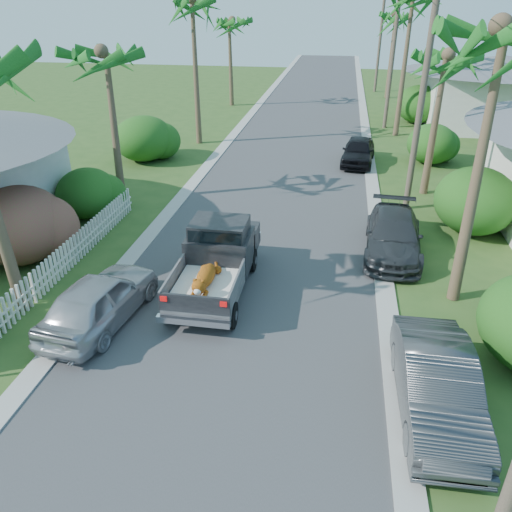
% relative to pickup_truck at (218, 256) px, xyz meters
% --- Properties ---
extents(ground, '(120.00, 120.00, 0.00)m').
position_rel_pickup_truck_xyz_m(ground, '(0.87, -5.48, -1.01)').
color(ground, '#2F4F1D').
rests_on(ground, ground).
extents(road, '(8.00, 100.00, 0.02)m').
position_rel_pickup_truck_xyz_m(road, '(0.87, 19.52, -1.00)').
color(road, '#38383A').
rests_on(road, ground).
extents(curb_left, '(0.60, 100.00, 0.06)m').
position_rel_pickup_truck_xyz_m(curb_left, '(-3.43, 19.52, -0.98)').
color(curb_left, '#A5A39E').
rests_on(curb_left, ground).
extents(curb_right, '(0.60, 100.00, 0.06)m').
position_rel_pickup_truck_xyz_m(curb_right, '(5.17, 19.52, -0.98)').
color(curb_right, '#A5A39E').
rests_on(curb_right, ground).
extents(pickup_truck, '(1.98, 5.12, 2.06)m').
position_rel_pickup_truck_xyz_m(pickup_truck, '(0.00, 0.00, 0.00)').
color(pickup_truck, black).
rests_on(pickup_truck, ground).
extents(parked_car_rn, '(1.61, 4.38, 1.43)m').
position_rel_pickup_truck_xyz_m(parked_car_rn, '(5.87, -4.57, -0.29)').
color(parked_car_rn, '#333639').
rests_on(parked_car_rn, ground).
extents(parked_car_rm, '(2.19, 4.77, 1.35)m').
position_rel_pickup_truck_xyz_m(parked_car_rm, '(5.54, 3.11, -0.33)').
color(parked_car_rm, '#2E3033').
rests_on(parked_car_rm, ground).
extents(parked_car_rf, '(2.01, 4.18, 1.38)m').
position_rel_pickup_truck_xyz_m(parked_car_rf, '(4.50, 13.72, -0.32)').
color(parked_car_rf, black).
rests_on(parked_car_rf, ground).
extents(parked_car_ln, '(2.23, 4.43, 1.45)m').
position_rel_pickup_truck_xyz_m(parked_car_ln, '(-2.73, -2.56, -0.29)').
color(parked_car_ln, '#ABADB3').
rests_on(parked_car_ln, ground).
extents(palm_l_b, '(4.40, 4.40, 7.40)m').
position_rel_pickup_truck_xyz_m(palm_l_b, '(-5.93, 6.52, 5.14)').
color(palm_l_b, brown).
rests_on(palm_l_b, ground).
extents(palm_l_c, '(4.40, 4.40, 9.20)m').
position_rel_pickup_truck_xyz_m(palm_l_c, '(-5.13, 16.52, 6.90)').
color(palm_l_c, brown).
rests_on(palm_l_c, ground).
extents(palm_l_d, '(4.40, 4.40, 7.70)m').
position_rel_pickup_truck_xyz_m(palm_l_d, '(-5.63, 28.52, 5.43)').
color(palm_l_d, brown).
rests_on(palm_l_d, ground).
extents(palm_r_a, '(4.40, 4.40, 8.70)m').
position_rel_pickup_truck_xyz_m(palm_r_a, '(7.17, 0.52, 6.41)').
color(palm_r_a, brown).
rests_on(palm_r_a, ground).
extents(palm_r_b, '(4.40, 4.40, 7.20)m').
position_rel_pickup_truck_xyz_m(palm_r_b, '(7.47, 9.52, 4.94)').
color(palm_r_b, brown).
rests_on(palm_r_b, ground).
extents(palm_r_d, '(4.40, 4.40, 8.00)m').
position_rel_pickup_truck_xyz_m(palm_r_d, '(7.37, 34.52, 5.73)').
color(palm_r_d, brown).
rests_on(palm_r_d, ground).
extents(shrub_l_b, '(3.00, 3.30, 2.60)m').
position_rel_pickup_truck_xyz_m(shrub_l_b, '(-6.93, 0.52, 0.29)').
color(shrub_l_b, '#B4193F').
rests_on(shrub_l_b, ground).
extents(shrub_l_c, '(2.40, 2.64, 2.00)m').
position_rel_pickup_truck_xyz_m(shrub_l_c, '(-6.53, 4.52, -0.01)').
color(shrub_l_c, '#1E4D16').
rests_on(shrub_l_c, ground).
extents(shrub_l_d, '(3.20, 3.52, 2.40)m').
position_rel_pickup_truck_xyz_m(shrub_l_d, '(-7.13, 12.52, 0.19)').
color(shrub_l_d, '#1E4D16').
rests_on(shrub_l_d, ground).
extents(shrub_r_b, '(3.00, 3.30, 2.50)m').
position_rel_pickup_truck_xyz_m(shrub_r_b, '(8.67, 5.52, 0.24)').
color(shrub_r_b, '#1E4D16').
rests_on(shrub_r_b, ground).
extents(shrub_r_c, '(2.60, 2.86, 2.10)m').
position_rel_pickup_truck_xyz_m(shrub_r_c, '(8.37, 14.52, 0.04)').
color(shrub_r_c, '#1E4D16').
rests_on(shrub_r_c, ground).
extents(shrub_r_d, '(3.20, 3.52, 2.60)m').
position_rel_pickup_truck_xyz_m(shrub_r_d, '(8.87, 24.52, 0.29)').
color(shrub_r_d, '#1E4D16').
rests_on(shrub_r_d, ground).
extents(picket_fence, '(0.10, 11.00, 1.00)m').
position_rel_pickup_truck_xyz_m(picket_fence, '(-5.13, 0.02, -0.51)').
color(picket_fence, white).
rests_on(picket_fence, ground).
extents(house_right_far, '(9.00, 8.00, 4.60)m').
position_rel_pickup_truck_xyz_m(house_right_far, '(13.87, 24.52, 1.11)').
color(house_right_far, silver).
rests_on(house_right_far, ground).
extents(utility_pole_b, '(1.60, 0.26, 9.00)m').
position_rel_pickup_truck_xyz_m(utility_pole_b, '(6.47, 7.52, 3.59)').
color(utility_pole_b, brown).
rests_on(utility_pole_b, ground).
extents(utility_pole_c, '(1.60, 0.26, 9.00)m').
position_rel_pickup_truck_xyz_m(utility_pole_c, '(6.47, 22.52, 3.59)').
color(utility_pole_c, brown).
rests_on(utility_pole_c, ground).
extents(utility_pole_d, '(1.60, 0.26, 9.00)m').
position_rel_pickup_truck_xyz_m(utility_pole_d, '(6.47, 37.52, 3.59)').
color(utility_pole_d, brown).
rests_on(utility_pole_d, ground).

